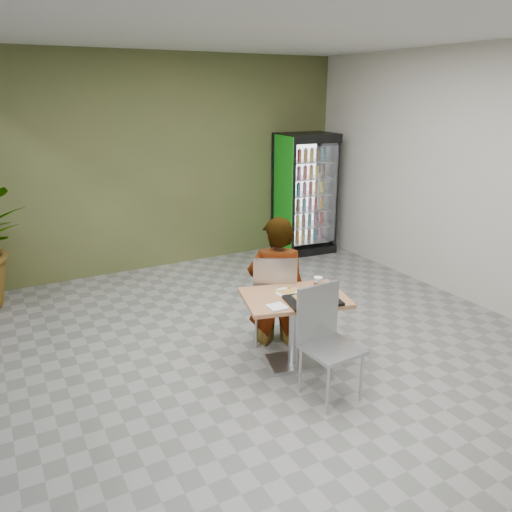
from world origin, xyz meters
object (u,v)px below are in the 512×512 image
at_px(chair_far, 274,293).
at_px(soda_cup, 318,285).
at_px(beverage_fridge, 306,194).
at_px(chair_near, 325,333).
at_px(dining_table, 294,316).
at_px(cafeteria_tray, 313,300).
at_px(seated_woman, 276,294).

bearing_deg(chair_far, soda_cup, 140.71).
bearing_deg(soda_cup, beverage_fridge, 57.82).
bearing_deg(chair_near, chair_far, 82.60).
relative_size(chair_far, soda_cup, 6.53).
distance_m(dining_table, cafeteria_tray, 0.31).
height_order(chair_near, soda_cup, chair_near).
bearing_deg(seated_woman, soda_cup, 134.13).
bearing_deg(seated_woman, chair_far, 69.34).
xyz_separation_m(cafeteria_tray, beverage_fridge, (2.18, 3.35, 0.23)).
bearing_deg(chair_far, chair_near, 114.28).
bearing_deg(cafeteria_tray, soda_cup, 44.07).
xyz_separation_m(dining_table, seated_woman, (0.10, 0.51, 0.02)).
bearing_deg(dining_table, chair_far, 83.77).
xyz_separation_m(seated_woman, soda_cup, (0.15, -0.54, 0.26)).
bearing_deg(chair_near, soda_cup, 58.15).
bearing_deg(dining_table, soda_cup, -6.62).
xyz_separation_m(dining_table, soda_cup, (0.25, -0.03, 0.29)).
height_order(chair_far, beverage_fridge, beverage_fridge).
bearing_deg(beverage_fridge, chair_far, -123.56).
relative_size(seated_woman, beverage_fridge, 0.86).
height_order(chair_near, beverage_fridge, beverage_fridge).
distance_m(dining_table, soda_cup, 0.39).
bearing_deg(beverage_fridge, cafeteria_tray, -117.21).
bearing_deg(chair_far, seated_woman, -110.66).
bearing_deg(soda_cup, cafeteria_tray, -135.93).
xyz_separation_m(chair_near, seated_woman, (0.13, 1.05, -0.04)).
bearing_deg(chair_near, seated_woman, 79.99).
bearing_deg(beverage_fridge, dining_table, -119.75).
xyz_separation_m(chair_far, cafeteria_tray, (0.02, -0.67, 0.17)).
xyz_separation_m(seated_woman, cafeteria_tray, (-0.03, -0.72, 0.20)).
bearing_deg(seated_woman, cafeteria_tray, 116.12).
height_order(seated_woman, cafeteria_tray, seated_woman).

